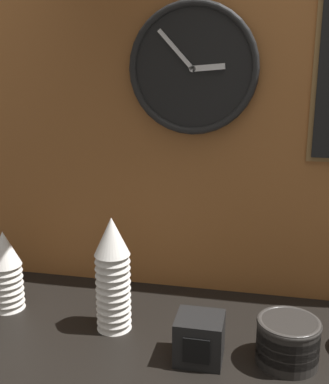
% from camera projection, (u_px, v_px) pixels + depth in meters
% --- Properties ---
extents(ground_plane, '(1.60, 0.56, 0.04)m').
position_uv_depth(ground_plane, '(164.00, 337.00, 1.21)').
color(ground_plane, black).
extents(wall_tiled_back, '(1.60, 0.03, 1.05)m').
position_uv_depth(wall_tiled_back, '(184.00, 110.00, 1.32)').
color(wall_tiled_back, '#A3602D').
rests_on(wall_tiled_back, ground_plane).
extents(cup_stack_left, '(0.09, 0.09, 0.22)m').
position_uv_depth(cup_stack_left, '(6.00, 270.00, 1.29)').
color(cup_stack_left, white).
rests_on(cup_stack_left, ground_plane).
extents(cup_stack_center, '(0.09, 0.09, 0.29)m').
position_uv_depth(cup_stack_center, '(113.00, 274.00, 1.18)').
color(cup_stack_center, white).
rests_on(cup_stack_center, ground_plane).
extents(bowl_stack_right, '(0.14, 0.14, 0.10)m').
position_uv_depth(bowl_stack_right, '(288.00, 340.00, 1.07)').
color(bowl_stack_right, black).
rests_on(bowl_stack_right, ground_plane).
extents(wall_clock, '(0.35, 0.03, 0.35)m').
position_uv_depth(wall_clock, '(193.00, 69.00, 1.26)').
color(wall_clock, black).
extents(napkin_dispenser, '(0.11, 0.10, 0.10)m').
position_uv_depth(napkin_dispenser, '(199.00, 338.00, 1.08)').
color(napkin_dispenser, black).
rests_on(napkin_dispenser, ground_plane).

